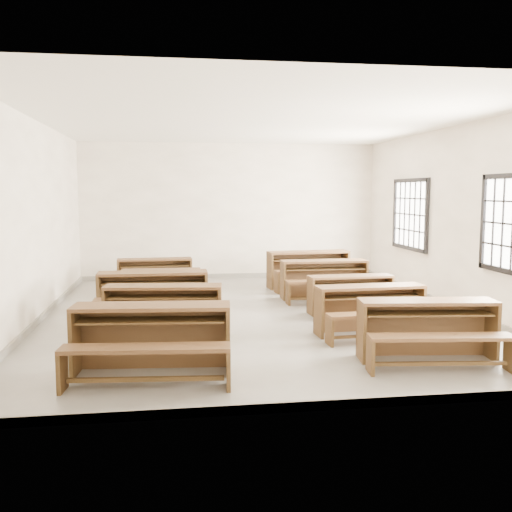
{
  "coord_description": "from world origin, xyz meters",
  "views": [
    {
      "loc": [
        -1.36,
        -9.31,
        2.07
      ],
      "look_at": [
        0.0,
        0.0,
        1.0
      ],
      "focal_mm": 40.0,
      "sensor_mm": 36.0,
      "label": 1
    }
  ],
  "objects": [
    {
      "name": "desk_set_6",
      "position": [
        1.46,
        -1.53,
        0.42
      ],
      "size": [
        1.62,
        0.9,
        0.71
      ],
      "rotation": [
        0.0,
        0.0,
        0.05
      ],
      "color": "brown",
      "rests_on": "ground"
    },
    {
      "name": "desk_set_1",
      "position": [
        -1.52,
        -1.27,
        0.43
      ],
      "size": [
        1.74,
        1.04,
        0.74
      ],
      "rotation": [
        0.0,
        0.0,
        -0.11
      ],
      "color": "brown",
      "rests_on": "ground"
    },
    {
      "name": "desk_set_4",
      "position": [
        -1.74,
        2.55,
        0.4
      ],
      "size": [
        1.57,
        0.88,
        0.68
      ],
      "rotation": [
        0.0,
        0.0,
        0.06
      ],
      "color": "brown",
      "rests_on": "ground"
    },
    {
      "name": "desk_set_0",
      "position": [
        -1.62,
        -2.93,
        0.46
      ],
      "size": [
        1.85,
        1.08,
        0.8
      ],
      "rotation": [
        0.0,
        0.0,
        -0.09
      ],
      "color": "brown",
      "rests_on": "ground"
    },
    {
      "name": "room",
      "position": [
        0.09,
        0.0,
        2.14
      ],
      "size": [
        8.5,
        8.5,
        3.2
      ],
      "color": "gray",
      "rests_on": "ground"
    },
    {
      "name": "desk_set_9",
      "position": [
        1.52,
        2.54,
        0.46
      ],
      "size": [
        1.84,
        1.08,
        0.79
      ],
      "rotation": [
        0.0,
        0.0,
        0.1
      ],
      "color": "brown",
      "rests_on": "ground"
    },
    {
      "name": "desk_set_3",
      "position": [
        -1.59,
        1.15,
        0.38
      ],
      "size": [
        1.45,
        0.77,
        0.65
      ],
      "rotation": [
        0.0,
        0.0,
        -0.02
      ],
      "color": "brown",
      "rests_on": "ground"
    },
    {
      "name": "desk_set_8",
      "position": [
        1.52,
        1.26,
        0.43
      ],
      "size": [
        1.66,
        0.87,
        0.75
      ],
      "rotation": [
        0.0,
        0.0,
        -0.01
      ],
      "color": "brown",
      "rests_on": "ground"
    },
    {
      "name": "desk_set_2",
      "position": [
        -1.69,
        -0.14,
        0.46
      ],
      "size": [
        1.75,
        0.91,
        0.78
      ],
      "rotation": [
        0.0,
        0.0,
        0.0
      ],
      "color": "brown",
      "rests_on": "ground"
    },
    {
      "name": "desk_set_5",
      "position": [
        1.71,
        -2.87,
        0.44
      ],
      "size": [
        1.75,
        1.05,
        0.75
      ],
      "rotation": [
        0.0,
        0.0,
        -0.12
      ],
      "color": "brown",
      "rests_on": "ground"
    },
    {
      "name": "desk_set_7",
      "position": [
        1.62,
        -0.11,
        0.38
      ],
      "size": [
        1.48,
        0.82,
        0.65
      ],
      "rotation": [
        0.0,
        0.0,
        0.05
      ],
      "color": "brown",
      "rests_on": "ground"
    }
  ]
}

